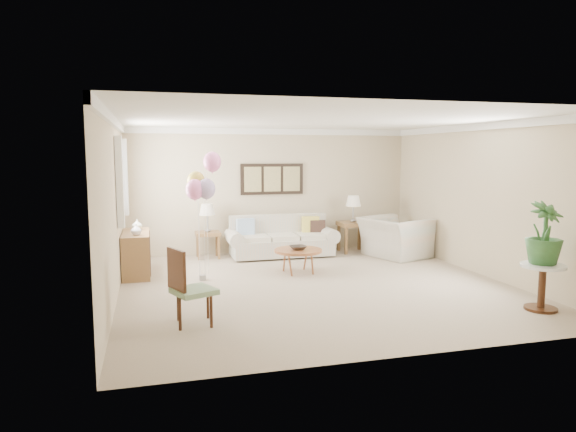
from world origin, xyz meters
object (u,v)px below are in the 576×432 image
at_px(sofa, 281,240).
at_px(accent_chair, 188,285).
at_px(armchair, 395,237).
at_px(coffee_table, 298,251).
at_px(balloon_cluster, 202,181).

distance_m(sofa, accent_chair, 4.40).
bearing_deg(armchair, accent_chair, 108.19).
bearing_deg(coffee_table, armchair, 21.07).
xyz_separation_m(armchair, balloon_cluster, (-3.94, -0.96, 1.24)).
xyz_separation_m(accent_chair, balloon_cluster, (0.41, 2.21, 1.15)).
distance_m(sofa, coffee_table, 1.56).
distance_m(coffee_table, balloon_cluster, 2.06).
bearing_deg(accent_chair, coffee_table, 48.04).
xyz_separation_m(sofa, accent_chair, (-2.14, -3.84, 0.16)).
height_order(coffee_table, balloon_cluster, balloon_cluster).
bearing_deg(accent_chair, armchair, 36.07).
relative_size(coffee_table, accent_chair, 0.88).
bearing_deg(accent_chair, balloon_cluster, 79.42).
bearing_deg(sofa, accent_chair, -119.20).
bearing_deg(coffee_table, balloon_cluster, -177.50).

